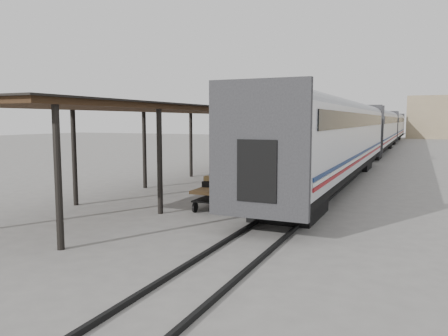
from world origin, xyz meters
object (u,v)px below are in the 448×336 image
at_px(baggage_cart, 217,193).
at_px(luggage_tug, 294,156).
at_px(porter, 216,165).
at_px(pedestrian, 288,155).

relative_size(baggage_cart, luggage_tug, 1.60).
bearing_deg(baggage_cart, luggage_tug, 94.89).
xyz_separation_m(baggage_cart, porter, (0.25, -0.65, 1.19)).
relative_size(luggage_tug, pedestrian, 0.90).
relative_size(baggage_cart, porter, 1.24).
xyz_separation_m(luggage_tug, pedestrian, (0.15, -2.49, 0.27)).
distance_m(luggage_tug, pedestrian, 2.51).
height_order(baggage_cart, porter, porter).
bearing_deg(luggage_tug, pedestrian, -78.71).
bearing_deg(luggage_tug, porter, -75.74).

